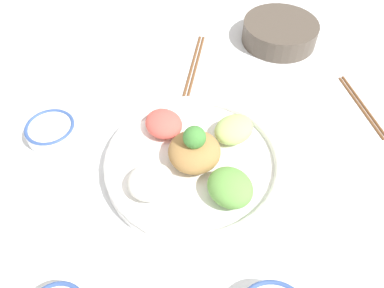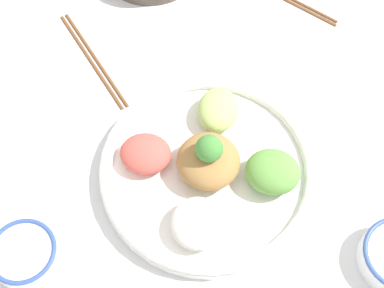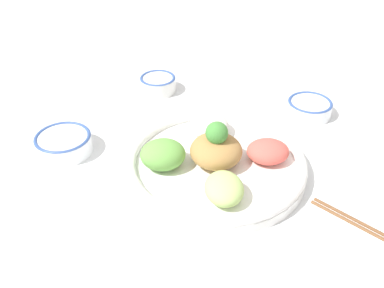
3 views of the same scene
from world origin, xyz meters
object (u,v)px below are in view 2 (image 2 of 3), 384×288
salad_platter (209,168)px  sauce_bowl_red (24,254)px  chopsticks_pair_far (291,0)px  chopsticks_pair_near (93,59)px

salad_platter → sauce_bowl_red: bearing=136.5°
salad_platter → chopsticks_pair_far: salad_platter is taller
sauce_bowl_red → chopsticks_pair_near: 0.38m
salad_platter → chopsticks_pair_near: (0.15, 0.28, -0.02)m
salad_platter → sauce_bowl_red: salad_platter is taller
chopsticks_pair_near → chopsticks_pair_far: same height
chopsticks_pair_far → chopsticks_pair_near: bearing=-122.8°
sauce_bowl_red → chopsticks_pair_near: sauce_bowl_red is taller
chopsticks_pair_far → salad_platter: bearing=-77.7°
salad_platter → chopsticks_pair_far: 0.42m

